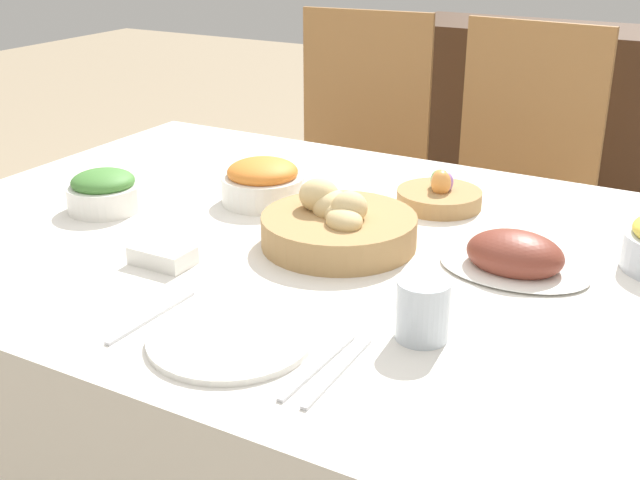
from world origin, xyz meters
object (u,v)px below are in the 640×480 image
at_px(chair_far_left, 352,171).
at_px(dinner_plate, 230,339).
at_px(spoon, 338,372).
at_px(butter_dish, 163,255).
at_px(green_salad_bowl, 104,191).
at_px(chair_far_center, 509,197).
at_px(drinking_cup, 423,310).
at_px(sideboard, 570,147).
at_px(ham_platter, 515,257).
at_px(knife, 318,366).
at_px(bread_basket, 338,225).
at_px(carrot_bowl, 263,182).
at_px(egg_basket, 440,195).
at_px(fork, 152,317).

bearing_deg(chair_far_left, dinner_plate, -76.66).
relative_size(spoon, butter_dish, 1.78).
bearing_deg(green_salad_bowl, chair_far_center, 61.50).
height_order(chair_far_left, spoon, chair_far_left).
height_order(dinner_plate, spoon, dinner_plate).
relative_size(chair_far_left, drinking_cup, 11.33).
height_order(sideboard, spoon, sideboard).
bearing_deg(ham_platter, sideboard, 99.36).
relative_size(dinner_plate, knife, 1.26).
height_order(chair_far_left, bread_basket, chair_far_left).
bearing_deg(drinking_cup, carrot_bowl, 144.12).
bearing_deg(dinner_plate, egg_basket, 85.52).
xyz_separation_m(fork, knife, (0.29, 0.00, 0.00)).
relative_size(egg_basket, ham_platter, 0.68).
relative_size(ham_platter, spoon, 1.35).
bearing_deg(knife, butter_dish, 159.13).
bearing_deg(drinking_cup, ham_platter, 80.46).
height_order(sideboard, ham_platter, sideboard).
height_order(sideboard, green_salad_bowl, sideboard).
distance_m(fork, drinking_cup, 0.41).
distance_m(green_salad_bowl, spoon, 0.78).
bearing_deg(spoon, bread_basket, 116.75).
xyz_separation_m(sideboard, knife, (0.16, -2.27, 0.29)).
height_order(green_salad_bowl, butter_dish, green_salad_bowl).
height_order(sideboard, egg_basket, sideboard).
xyz_separation_m(ham_platter, knife, (-0.14, -0.43, -0.02)).
height_order(carrot_bowl, butter_dish, carrot_bowl).
distance_m(green_salad_bowl, butter_dish, 0.32).
distance_m(carrot_bowl, spoon, 0.69).
bearing_deg(chair_far_center, carrot_bowl, -104.47).
xyz_separation_m(chair_far_left, egg_basket, (0.54, -0.66, 0.22)).
bearing_deg(spoon, egg_basket, 98.86).
relative_size(sideboard, drinking_cup, 14.56).
relative_size(dinner_plate, butter_dish, 2.23).
distance_m(dinner_plate, butter_dish, 0.31).
bearing_deg(egg_basket, spoon, -79.75).
height_order(green_salad_bowl, knife, green_salad_bowl).
height_order(egg_basket, fork, egg_basket).
distance_m(chair_far_center, ham_platter, 0.97).
relative_size(green_salad_bowl, carrot_bowl, 0.87).
distance_m(chair_far_center, knife, 1.36).
relative_size(chair_far_center, chair_far_left, 1.00).
xyz_separation_m(chair_far_center, spoon, (0.16, -1.34, 0.19)).
xyz_separation_m(knife, drinking_cup, (0.09, 0.15, 0.04)).
height_order(bread_basket, carrot_bowl, bread_basket).
bearing_deg(bread_basket, fork, -105.94).
xyz_separation_m(chair_far_left, carrot_bowl, (0.21, -0.82, 0.24)).
bearing_deg(butter_dish, fork, -55.19).
bearing_deg(butter_dish, knife, -22.25).
height_order(sideboard, knife, sideboard).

